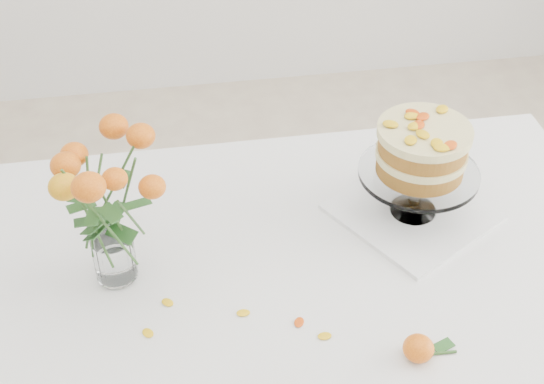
# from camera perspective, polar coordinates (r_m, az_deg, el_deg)

# --- Properties ---
(table) EXTENTS (1.43, 0.93, 0.76)m
(table) POSITION_cam_1_polar(r_m,az_deg,el_deg) (1.59, 1.73, -7.92)
(table) COLOR tan
(table) RESTS_ON ground
(napkin) EXTENTS (0.40, 0.40, 0.01)m
(napkin) POSITION_cam_1_polar(r_m,az_deg,el_deg) (1.68, 10.53, -1.50)
(napkin) COLOR white
(napkin) RESTS_ON table
(cake_stand) EXTENTS (0.25, 0.25, 0.23)m
(cake_stand) POSITION_cam_1_polar(r_m,az_deg,el_deg) (1.59, 11.18, 2.80)
(cake_stand) COLOR silver
(cake_stand) RESTS_ON napkin
(rose_vase) EXTENTS (0.31, 0.31, 0.41)m
(rose_vase) POSITION_cam_1_polar(r_m,az_deg,el_deg) (1.39, -12.76, 0.66)
(rose_vase) COLOR silver
(rose_vase) RESTS_ON table
(loose_rose_far) EXTENTS (0.10, 0.06, 0.05)m
(loose_rose_far) POSITION_cam_1_polar(r_m,az_deg,el_deg) (1.39, 10.98, -11.48)
(loose_rose_far) COLOR #C04309
(loose_rose_far) RESTS_ON table
(stray_petal_a) EXTENTS (0.03, 0.02, 0.00)m
(stray_petal_a) POSITION_cam_1_polar(r_m,az_deg,el_deg) (1.45, -2.18, -9.09)
(stray_petal_a) COLOR yellow
(stray_petal_a) RESTS_ON table
(stray_petal_b) EXTENTS (0.03, 0.02, 0.00)m
(stray_petal_b) POSITION_cam_1_polar(r_m,az_deg,el_deg) (1.44, 2.05, -9.79)
(stray_petal_b) COLOR yellow
(stray_petal_b) RESTS_ON table
(stray_petal_c) EXTENTS (0.03, 0.02, 0.00)m
(stray_petal_c) POSITION_cam_1_polar(r_m,az_deg,el_deg) (1.42, 3.98, -10.78)
(stray_petal_c) COLOR yellow
(stray_petal_c) RESTS_ON table
(stray_petal_d) EXTENTS (0.03, 0.02, 0.00)m
(stray_petal_d) POSITION_cam_1_polar(r_m,az_deg,el_deg) (1.48, -7.87, -8.25)
(stray_petal_d) COLOR yellow
(stray_petal_d) RESTS_ON table
(stray_petal_e) EXTENTS (0.03, 0.02, 0.00)m
(stray_petal_e) POSITION_cam_1_polar(r_m,az_deg,el_deg) (1.44, -9.32, -10.44)
(stray_petal_e) COLOR yellow
(stray_petal_e) RESTS_ON table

